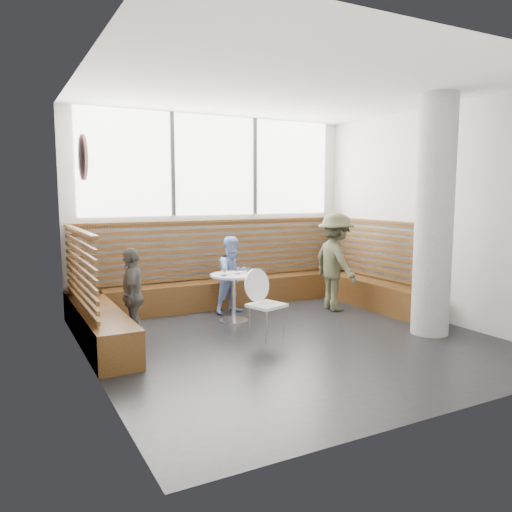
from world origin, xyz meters
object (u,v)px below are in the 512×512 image
cafe_chair (264,298)px  cafe_table (234,288)px  child_left (132,295)px  concrete_column (434,217)px  child_back (233,275)px  adult_man (335,262)px

cafe_chair → cafe_table: bearing=72.4°
cafe_chair → child_left: bearing=141.7°
concrete_column → cafe_chair: 2.52m
child_back → cafe_table: bearing=-125.6°
child_back → child_left: bearing=-166.8°
concrete_column → adult_man: 1.94m
concrete_column → cafe_table: size_ratio=4.47×
concrete_column → cafe_table: (-2.10, 1.83, -1.09)m
concrete_column → child_back: (-1.88, 2.33, -0.98)m
cafe_table → child_back: size_ratio=0.58×
cafe_table → adult_man: size_ratio=0.45×
adult_man → concrete_column: bearing=-165.4°
adult_man → child_left: adult_man is taller
concrete_column → adult_man: concrete_column is taller
cafe_table → child_left: bearing=-167.9°
concrete_column → child_left: bearing=158.1°
adult_man → child_back: adult_man is taller
concrete_column → child_left: size_ratio=2.61×
child_back → concrete_column: bearing=-62.6°
cafe_chair → child_back: bearing=63.7°
cafe_chair → child_back: child_back is taller
cafe_chair → child_back: size_ratio=0.74×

